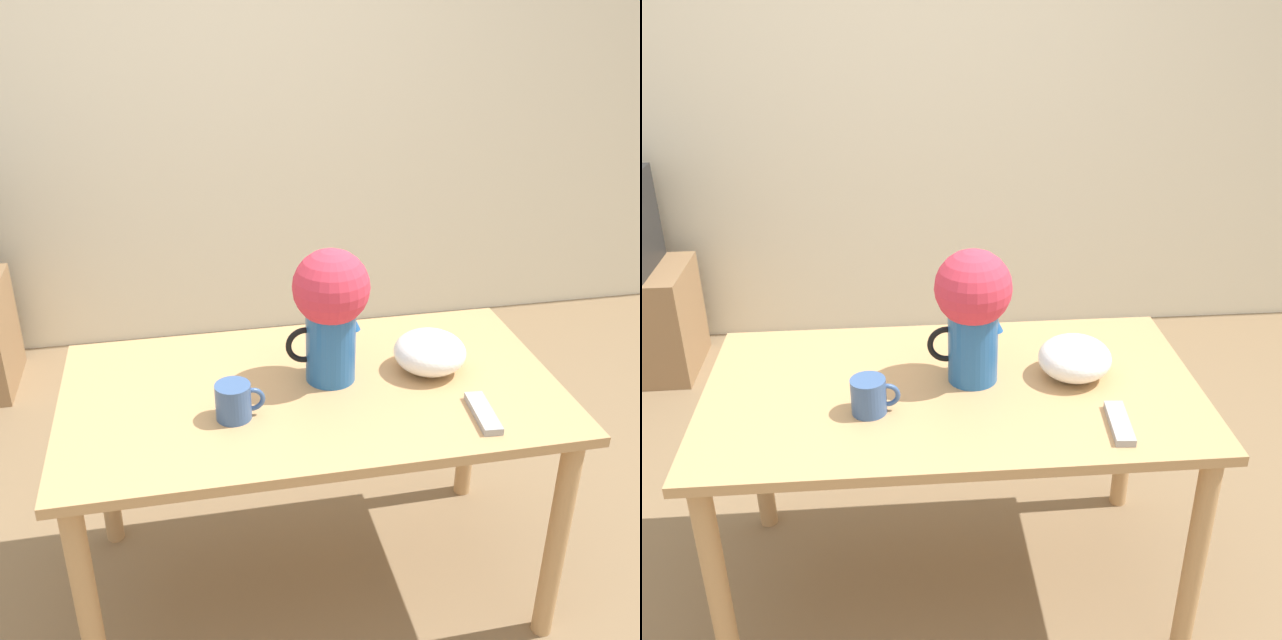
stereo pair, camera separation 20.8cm
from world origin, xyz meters
TOP-DOWN VIEW (x-y plane):
  - ground_plane at (0.00, 0.00)m, footprint 12.00×12.00m
  - wall_back at (0.00, 1.92)m, footprint 8.00×0.05m
  - table at (0.15, 0.04)m, footprint 1.41×0.79m
  - flower_vase at (0.21, 0.08)m, footprint 0.24×0.22m
  - coffee_mug at (-0.08, -0.07)m, footprint 0.13×0.10m
  - white_bowl at (0.51, 0.07)m, footprint 0.21×0.21m
  - remote_control at (0.57, -0.19)m, footprint 0.07×0.19m

SIDE VIEW (x-z plane):
  - ground_plane at x=0.00m, z-range 0.00..0.00m
  - table at x=0.15m, z-range 0.27..1.01m
  - remote_control at x=0.57m, z-range 0.74..0.76m
  - coffee_mug at x=-0.08m, z-range 0.74..0.84m
  - white_bowl at x=0.51m, z-range 0.74..0.86m
  - flower_vase at x=0.21m, z-range 0.78..1.18m
  - wall_back at x=0.00m, z-range 0.00..2.60m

